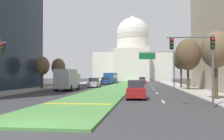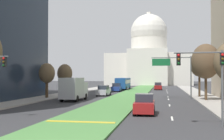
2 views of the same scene
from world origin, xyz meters
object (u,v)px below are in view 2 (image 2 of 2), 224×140
(sedan_midblock, at_px, (104,91))
(street_tree_left_mid, at_px, (47,74))
(street_tree_right_mid, at_px, (206,61))
(capitol_building, at_px, (149,58))
(sedan_far_horizon, at_px, (158,86))
(traffic_light_near_right, at_px, (209,71))
(overhead_guide_sign, at_px, (176,68))
(box_truck_delivery, at_px, (74,89))
(street_tree_left_far, at_px, (65,74))
(city_bus, at_px, (123,83))
(sedan_distant, at_px, (117,88))
(sedan_lead_stopped, at_px, (144,105))
(street_tree_right_far, at_px, (199,66))

(sedan_midblock, bearing_deg, street_tree_left_mid, -132.75)
(sedan_midblock, bearing_deg, street_tree_right_mid, -27.44)
(capitol_building, xyz_separation_m, sedan_far_horizon, (4.46, -43.38, -9.70))
(traffic_light_near_right, bearing_deg, overhead_guide_sign, 92.84)
(sedan_midblock, distance_m, box_truck_delivery, 11.22)
(overhead_guide_sign, bearing_deg, street_tree_left_mid, -169.04)
(street_tree_left_far, distance_m, city_bus, 23.62)
(overhead_guide_sign, distance_m, sedan_far_horizon, 28.18)
(capitol_building, bearing_deg, sedan_distant, -94.82)
(street_tree_left_far, height_order, sedan_lead_stopped, street_tree_left_far)
(capitol_building, relative_size, box_truck_delivery, 5.12)
(capitol_building, bearing_deg, street_tree_right_far, -80.42)
(street_tree_left_far, height_order, box_truck_delivery, street_tree_left_far)
(sedan_far_horizon, bearing_deg, street_tree_right_far, -74.19)
(overhead_guide_sign, xyz_separation_m, street_tree_right_mid, (3.90, -4.27, 0.79))
(street_tree_left_far, relative_size, city_bus, 0.51)
(sedan_lead_stopped, bearing_deg, street_tree_right_far, 71.55)
(sedan_midblock, bearing_deg, box_truck_delivery, -100.23)
(capitol_building, height_order, traffic_light_near_right, capitol_building)
(street_tree_right_far, bearing_deg, sedan_distant, 136.07)
(traffic_light_near_right, relative_size, sedan_distant, 1.22)
(traffic_light_near_right, distance_m, overhead_guide_sign, 25.51)
(street_tree_left_far, bearing_deg, box_truck_delivery, -65.06)
(street_tree_right_mid, bearing_deg, capitol_building, 98.75)
(street_tree_left_mid, bearing_deg, sedan_distant, 71.59)
(street_tree_right_mid, bearing_deg, sedan_midblock, 152.56)
(sedan_distant, height_order, city_bus, city_bus)
(street_tree_left_mid, xyz_separation_m, sedan_far_horizon, (16.21, 31.49, -2.96))
(sedan_distant, bearing_deg, street_tree_left_far, -117.58)
(sedan_lead_stopped, height_order, city_bus, city_bus)
(overhead_guide_sign, bearing_deg, capitol_building, 96.17)
(sedan_lead_stopped, bearing_deg, sedan_far_horizon, 89.64)
(traffic_light_near_right, relative_size, sedan_far_horizon, 1.16)
(overhead_guide_sign, xyz_separation_m, sedan_lead_stopped, (-3.53, -19.40, -3.82))
(traffic_light_near_right, height_order, sedan_midblock, traffic_light_near_right)
(street_tree_left_mid, bearing_deg, street_tree_right_mid, -1.23)
(capitol_building, xyz_separation_m, overhead_guide_sign, (7.69, -71.11, -5.88))
(street_tree_left_far, bearing_deg, street_tree_right_far, -3.89)
(overhead_guide_sign, height_order, sedan_lead_stopped, overhead_guide_sign)
(box_truck_delivery, height_order, city_bus, box_truck_delivery)
(city_bus, bearing_deg, street_tree_left_mid, -104.03)
(traffic_light_near_right, distance_m, box_truck_delivery, 24.22)
(street_tree_right_far, xyz_separation_m, sedan_midblock, (-16.04, 1.37, -4.21))
(capitol_building, height_order, overhead_guide_sign, capitol_building)
(street_tree_left_far, bearing_deg, capitol_building, 80.07)
(sedan_distant, xyz_separation_m, box_truck_delivery, (-2.02, -25.06, 0.81))
(traffic_light_near_right, xyz_separation_m, street_tree_left_mid, (-20.71, 21.69, 0.02))
(street_tree_right_mid, relative_size, sedan_midblock, 1.77)
(traffic_light_near_right, xyz_separation_m, sedan_midblock, (-13.45, 29.55, -2.95))
(city_bus, bearing_deg, street_tree_right_far, -56.65)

